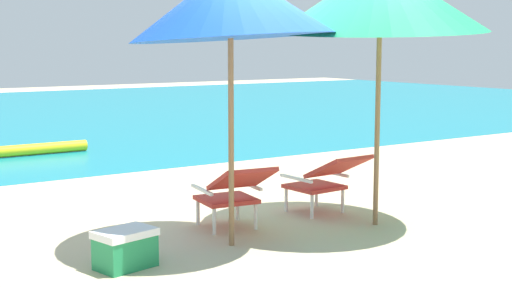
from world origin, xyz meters
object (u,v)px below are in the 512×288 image
cooler_box (125,248)px  lounge_chair_left (234,190)px  swim_buoy (39,149)px  lounge_chair_right (326,178)px  beach_umbrella_left (230,2)px

cooler_box → lounge_chair_left: bearing=20.5°
swim_buoy → cooler_box: cooler_box is taller
lounge_chair_right → swim_buoy: bearing=101.9°
beach_umbrella_left → cooler_box: bearing=-175.1°
lounge_chair_right → cooler_box: 2.57m
lounge_chair_left → cooler_box: bearing=-159.5°
beach_umbrella_left → lounge_chair_right: bearing=17.0°
lounge_chair_left → beach_umbrella_left: 1.82m
lounge_chair_left → swim_buoy: bearing=90.8°
cooler_box → swim_buoy: bearing=78.8°
cooler_box → beach_umbrella_left: bearing=4.9°
swim_buoy → cooler_box: bearing=-101.2°
lounge_chair_left → beach_umbrella_left: beach_umbrella_left is taller
lounge_chair_left → beach_umbrella_left: bearing=-124.2°
swim_buoy → lounge_chair_right: 6.01m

